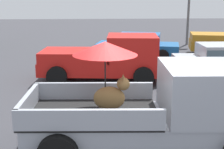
{
  "coord_description": "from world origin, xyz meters",
  "views": [
    {
      "loc": [
        -1.11,
        -6.38,
        3.3
      ],
      "look_at": [
        -0.58,
        2.48,
        1.1
      ],
      "focal_mm": 51.47,
      "sensor_mm": 36.0,
      "label": 1
    }
  ],
  "objects": [
    {
      "name": "pickup_truck_red",
      "position": [
        -0.57,
        5.99,
        0.87
      ],
      "size": [
        4.95,
        2.53,
        1.8
      ],
      "rotation": [
        0.0,
        0.0,
        -0.1
      ],
      "color": "black",
      "rests_on": "ground"
    },
    {
      "name": "parked_sedan_near",
      "position": [
        1.31,
        10.47,
        0.74
      ],
      "size": [
        4.6,
        2.73,
        1.33
      ],
      "rotation": [
        0.0,
        0.0,
        2.9
      ],
      "color": "black",
      "rests_on": "ground"
    },
    {
      "name": "pickup_truck_main",
      "position": [
        0.44,
        -0.01,
        0.99
      ],
      "size": [
        5.14,
        2.45,
        2.37
      ],
      "rotation": [
        0.0,
        0.0,
        -0.05
      ],
      "color": "black",
      "rests_on": "ground"
    }
  ]
}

